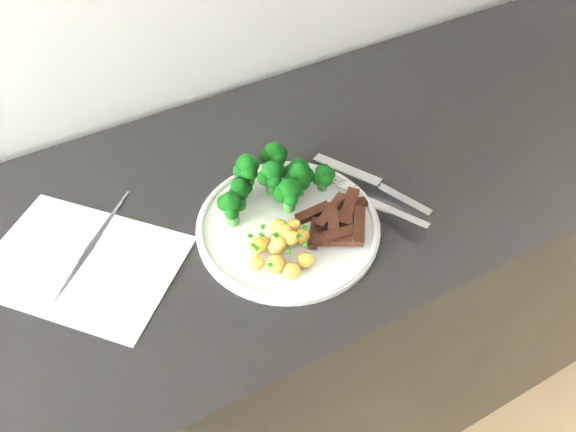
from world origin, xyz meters
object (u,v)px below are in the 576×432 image
object	(u,v)px
potatoes	(281,244)
beef_strips	(338,220)
fork	(375,202)
plate	(288,225)
recipe_paper	(82,263)
knife	(386,191)
broccoli	(276,177)
counter	(248,348)

from	to	relation	value
potatoes	beef_strips	world-z (taller)	potatoes
fork	plate	bearing A→B (deg)	167.68
plate	fork	world-z (taller)	fork
beef_strips	fork	xyz separation A→B (m)	(0.07, 0.01, -0.00)
recipe_paper	potatoes	size ratio (longest dim) A/B	3.24
beef_strips	fork	size ratio (longest dim) A/B	0.69
potatoes	knife	xyz separation A→B (m)	(0.21, 0.03, -0.02)
fork	broccoli	bearing A→B (deg)	142.73
recipe_paper	beef_strips	size ratio (longest dim) A/B	2.63
broccoli	beef_strips	xyz separation A→B (m)	(0.05, -0.10, -0.03)
counter	recipe_paper	distance (m)	0.50
broccoli	potatoes	world-z (taller)	broccoli
potatoes	beef_strips	size ratio (longest dim) A/B	0.81
counter	fork	size ratio (longest dim) A/B	12.40
fork	knife	distance (m)	0.04
fork	recipe_paper	bearing A→B (deg)	164.91
counter	knife	bearing A→B (deg)	-19.07
counter	plate	world-z (taller)	plate
plate	beef_strips	distance (m)	0.08
recipe_paper	plate	xyz separation A→B (m)	(0.30, -0.09, 0.01)
counter	recipe_paper	bearing A→B (deg)	175.78
plate	knife	distance (m)	0.18
beef_strips	plate	bearing A→B (deg)	150.10
counter	beef_strips	world-z (taller)	beef_strips
potatoes	knife	bearing A→B (deg)	7.61
potatoes	beef_strips	bearing A→B (deg)	1.06
potatoes	counter	bearing A→B (deg)	104.67
recipe_paper	knife	xyz separation A→B (m)	(0.47, -0.10, 0.01)
counter	potatoes	distance (m)	0.48
broccoli	fork	world-z (taller)	broccoli
counter	fork	xyz separation A→B (m)	(0.20, -0.10, 0.46)
plate	potatoes	size ratio (longest dim) A/B	2.70
broccoli	recipe_paper	bearing A→B (deg)	175.86
counter	potatoes	world-z (taller)	potatoes
potatoes	knife	distance (m)	0.21
counter	broccoli	world-z (taller)	broccoli
plate	knife	size ratio (longest dim) A/B	1.39
knife	broccoli	bearing A→B (deg)	154.55
beef_strips	knife	bearing A→B (deg)	13.35
fork	beef_strips	bearing A→B (deg)	-174.31
broccoli	fork	distance (m)	0.16
beef_strips	counter	bearing A→B (deg)	139.74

